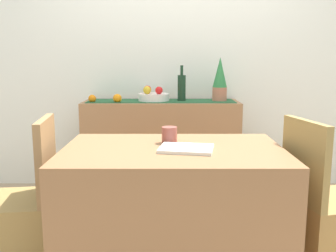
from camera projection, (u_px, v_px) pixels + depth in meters
ground_plane at (178, 239)px, 2.64m from camera, size 6.40×6.40×0.02m
room_wall_rear at (175, 44)px, 3.56m from camera, size 6.40×0.06×2.70m
sideboard_console at (160, 147)px, 3.47m from camera, size 1.38×0.42×0.84m
table_runner at (159, 101)px, 3.39m from camera, size 1.30×0.32×0.01m
fruit_bowl at (152, 97)px, 3.39m from camera, size 0.27×0.27×0.06m
apple_upper at (146, 89)px, 3.39m from camera, size 0.07×0.07×0.07m
apple_right at (157, 90)px, 3.32m from camera, size 0.07×0.07×0.07m
apple_front at (145, 90)px, 3.32m from camera, size 0.07×0.07×0.07m
wine_bottle at (180, 87)px, 3.37m from camera, size 0.07×0.07×0.32m
potted_plant at (218, 80)px, 3.36m from camera, size 0.13×0.13×0.39m
orange_loose_end at (90, 99)px, 3.30m from camera, size 0.07×0.07×0.07m
orange_loose_near_bowl at (115, 98)px, 3.28m from camera, size 0.08×0.08×0.08m
dining_table at (171, 212)px, 2.14m from camera, size 1.20×0.79×0.74m
open_book at (185, 149)px, 2.02m from camera, size 0.31×0.26×0.02m
coffee_cup at (168, 135)px, 2.19m from camera, size 0.09×0.09×0.09m
chair_near_window at (19, 230)px, 2.16m from camera, size 0.45×0.45×0.90m
chair_by_corner at (324, 229)px, 2.16m from camera, size 0.48×0.48×0.90m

